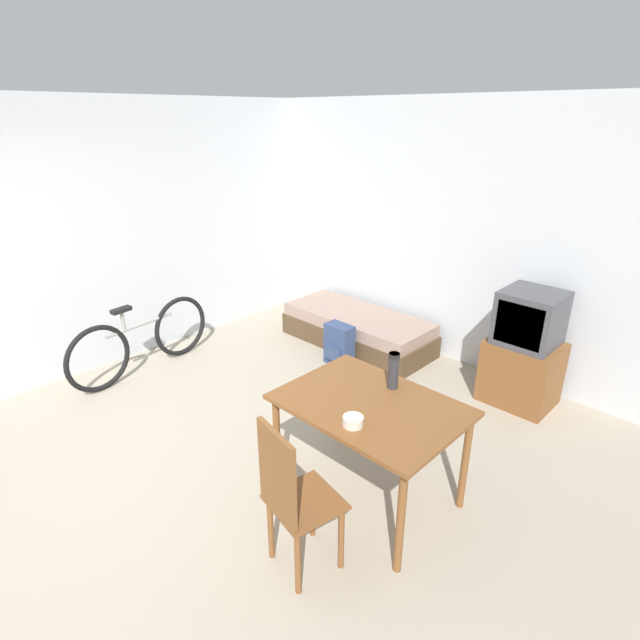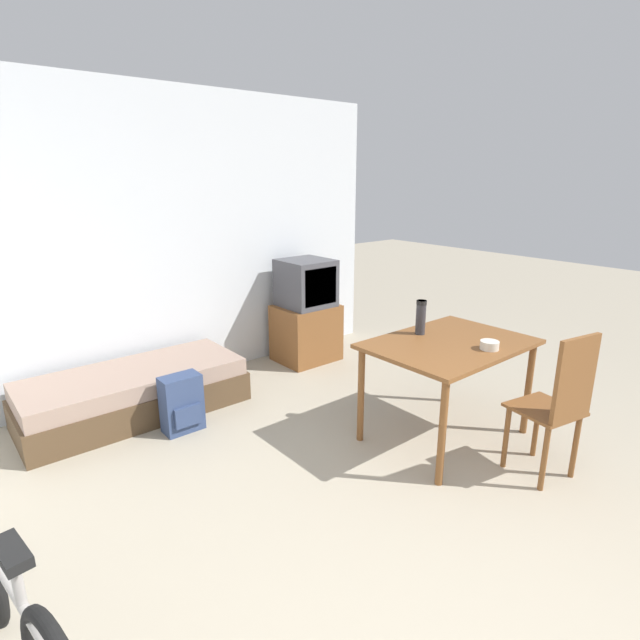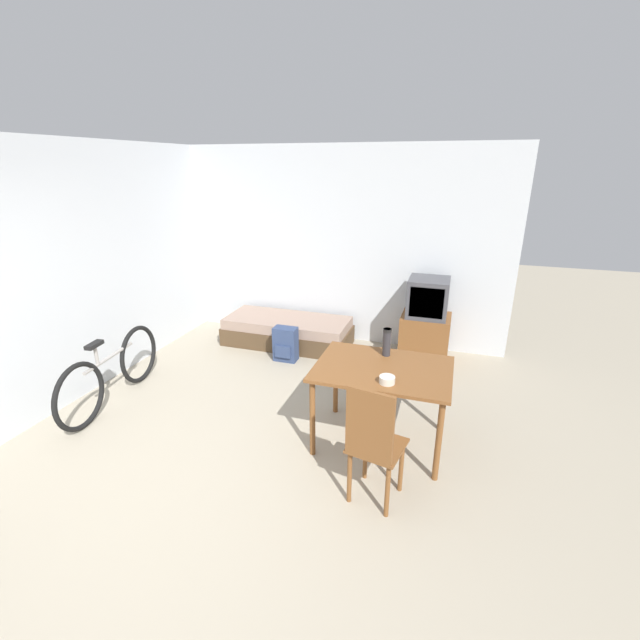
{
  "view_description": "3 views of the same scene",
  "coord_description": "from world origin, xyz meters",
  "px_view_note": "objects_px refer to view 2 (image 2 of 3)",
  "views": [
    {
      "loc": [
        2.99,
        -0.71,
        2.53
      ],
      "look_at": [
        0.32,
        2.04,
        0.93
      ],
      "focal_mm": 28.0,
      "sensor_mm": 36.0,
      "label": 1
    },
    {
      "loc": [
        -1.66,
        -0.5,
        1.94
      ],
      "look_at": [
        0.58,
        2.19,
        0.92
      ],
      "focal_mm": 28.0,
      "sensor_mm": 36.0,
      "label": 2
    },
    {
      "loc": [
        1.79,
        -1.84,
        2.45
      ],
      "look_at": [
        0.55,
        1.97,
        0.98
      ],
      "focal_mm": 24.0,
      "sensor_mm": 36.0,
      "label": 3
    }
  ],
  "objects_px": {
    "dining_table": "(449,353)",
    "thermos_flask": "(421,316)",
    "tv": "(306,314)",
    "daybed": "(135,392)",
    "backpack": "(182,404)",
    "mate_bowl": "(490,345)",
    "wooden_chair": "(559,401)",
    "bicycle": "(15,617)"
  },
  "relations": [
    {
      "from": "thermos_flask",
      "to": "backpack",
      "type": "xyz_separation_m",
      "value": [
        -1.48,
        1.1,
        -0.68
      ]
    },
    {
      "from": "wooden_chair",
      "to": "bicycle",
      "type": "height_order",
      "value": "wooden_chair"
    },
    {
      "from": "daybed",
      "to": "tv",
      "type": "distance_m",
      "value": 1.93
    },
    {
      "from": "wooden_chair",
      "to": "mate_bowl",
      "type": "height_order",
      "value": "wooden_chair"
    },
    {
      "from": "dining_table",
      "to": "wooden_chair",
      "type": "relative_size",
      "value": 1.17
    },
    {
      "from": "tv",
      "to": "bicycle",
      "type": "bearing_deg",
      "value": -145.12
    },
    {
      "from": "thermos_flask",
      "to": "mate_bowl",
      "type": "bearing_deg",
      "value": -79.61
    },
    {
      "from": "dining_table",
      "to": "bicycle",
      "type": "relative_size",
      "value": 0.71
    },
    {
      "from": "tv",
      "to": "dining_table",
      "type": "bearing_deg",
      "value": -96.35
    },
    {
      "from": "dining_table",
      "to": "thermos_flask",
      "type": "distance_m",
      "value": 0.35
    },
    {
      "from": "daybed",
      "to": "backpack",
      "type": "bearing_deg",
      "value": -70.89
    },
    {
      "from": "thermos_flask",
      "to": "wooden_chair",
      "type": "bearing_deg",
      "value": -84.74
    },
    {
      "from": "dining_table",
      "to": "mate_bowl",
      "type": "relative_size",
      "value": 9.16
    },
    {
      "from": "dining_table",
      "to": "bicycle",
      "type": "distance_m",
      "value": 2.89
    },
    {
      "from": "daybed",
      "to": "mate_bowl",
      "type": "distance_m",
      "value": 2.85
    },
    {
      "from": "tv",
      "to": "backpack",
      "type": "distance_m",
      "value": 1.85
    },
    {
      "from": "dining_table",
      "to": "bicycle",
      "type": "bearing_deg",
      "value": -176.55
    },
    {
      "from": "backpack",
      "to": "daybed",
      "type": "bearing_deg",
      "value": 109.11
    },
    {
      "from": "dining_table",
      "to": "tv",
      "type": "bearing_deg",
      "value": 83.65
    },
    {
      "from": "daybed",
      "to": "dining_table",
      "type": "xyz_separation_m",
      "value": [
        1.68,
        -1.88,
        0.48
      ]
    },
    {
      "from": "tv",
      "to": "backpack",
      "type": "height_order",
      "value": "tv"
    },
    {
      "from": "daybed",
      "to": "backpack",
      "type": "distance_m",
      "value": 0.55
    },
    {
      "from": "bicycle",
      "to": "wooden_chair",
      "type": "bearing_deg",
      "value": -11.89
    },
    {
      "from": "tv",
      "to": "mate_bowl",
      "type": "bearing_deg",
      "value": -93.56
    },
    {
      "from": "dining_table",
      "to": "wooden_chair",
      "type": "distance_m",
      "value": 0.81
    },
    {
      "from": "thermos_flask",
      "to": "backpack",
      "type": "relative_size",
      "value": 0.58
    },
    {
      "from": "daybed",
      "to": "backpack",
      "type": "height_order",
      "value": "backpack"
    },
    {
      "from": "mate_bowl",
      "to": "tv",
      "type": "bearing_deg",
      "value": 86.44
    },
    {
      "from": "thermos_flask",
      "to": "mate_bowl",
      "type": "xyz_separation_m",
      "value": [
        0.1,
        -0.54,
        -0.11
      ]
    },
    {
      "from": "daybed",
      "to": "mate_bowl",
      "type": "xyz_separation_m",
      "value": [
        1.76,
        -2.16,
        0.6
      ]
    },
    {
      "from": "wooden_chair",
      "to": "bicycle",
      "type": "bearing_deg",
      "value": 168.11
    },
    {
      "from": "tv",
      "to": "thermos_flask",
      "type": "height_order",
      "value": "tv"
    },
    {
      "from": "daybed",
      "to": "bicycle",
      "type": "relative_size",
      "value": 1.08
    },
    {
      "from": "tv",
      "to": "wooden_chair",
      "type": "xyz_separation_m",
      "value": [
        -0.14,
        -2.77,
        0.04
      ]
    },
    {
      "from": "daybed",
      "to": "dining_table",
      "type": "relative_size",
      "value": 1.51
    },
    {
      "from": "bicycle",
      "to": "mate_bowl",
      "type": "bearing_deg",
      "value": -1.95
    },
    {
      "from": "wooden_chair",
      "to": "daybed",
      "type": "bearing_deg",
      "value": 123.28
    },
    {
      "from": "wooden_chair",
      "to": "thermos_flask",
      "type": "xyz_separation_m",
      "value": [
        -0.1,
        1.06,
        0.35
      ]
    },
    {
      "from": "tv",
      "to": "wooden_chair",
      "type": "height_order",
      "value": "tv"
    },
    {
      "from": "bicycle",
      "to": "thermos_flask",
      "type": "height_order",
      "value": "thermos_flask"
    },
    {
      "from": "tv",
      "to": "dining_table",
      "type": "height_order",
      "value": "tv"
    },
    {
      "from": "dining_table",
      "to": "mate_bowl",
      "type": "distance_m",
      "value": 0.31
    }
  ]
}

